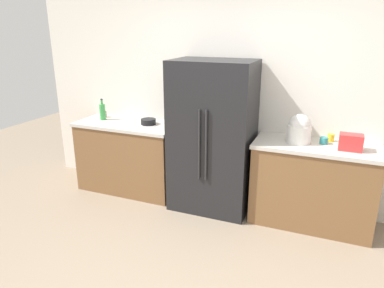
% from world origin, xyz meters
% --- Properties ---
extents(ground_plane, '(11.04, 11.04, 0.00)m').
position_xyz_m(ground_plane, '(0.00, 0.00, 0.00)').
color(ground_plane, gray).
extents(kitchen_back_panel, '(5.52, 0.10, 2.67)m').
position_xyz_m(kitchen_back_panel, '(0.00, 1.76, 1.33)').
color(kitchen_back_panel, silver).
rests_on(kitchen_back_panel, ground_plane).
extents(counter_left, '(1.34, 0.60, 0.92)m').
position_xyz_m(counter_left, '(-1.39, 1.42, 0.46)').
color(counter_left, brown).
rests_on(counter_left, ground_plane).
extents(counter_right, '(1.29, 0.60, 0.92)m').
position_xyz_m(counter_right, '(0.91, 1.42, 0.46)').
color(counter_right, brown).
rests_on(counter_right, ground_plane).
extents(refrigerator, '(0.92, 0.65, 1.75)m').
position_xyz_m(refrigerator, '(-0.23, 1.38, 0.88)').
color(refrigerator, black).
rests_on(refrigerator, ground_plane).
extents(toaster, '(0.22, 0.15, 0.16)m').
position_xyz_m(toaster, '(1.23, 1.37, 1.00)').
color(toaster, red).
rests_on(toaster, counter_right).
extents(rice_cooker, '(0.25, 0.25, 0.31)m').
position_xyz_m(rice_cooker, '(0.72, 1.43, 1.06)').
color(rice_cooker, white).
rests_on(rice_cooker, counter_right).
extents(bottle_a, '(0.08, 0.08, 0.28)m').
position_xyz_m(bottle_a, '(-1.79, 1.46, 1.03)').
color(bottle_a, green).
rests_on(bottle_a, counter_left).
extents(cup_a, '(0.08, 0.08, 0.07)m').
position_xyz_m(cup_a, '(0.98, 1.47, 0.95)').
color(cup_a, teal).
rests_on(cup_a, counter_right).
extents(cup_b, '(0.07, 0.07, 0.08)m').
position_xyz_m(cup_b, '(1.04, 1.59, 0.96)').
color(cup_b, yellow).
rests_on(cup_b, counter_right).
extents(cup_c, '(0.07, 0.07, 0.08)m').
position_xyz_m(cup_c, '(-1.86, 1.57, 0.96)').
color(cup_c, brown).
rests_on(cup_c, counter_left).
extents(bowl_a, '(0.19, 0.19, 0.07)m').
position_xyz_m(bowl_a, '(-1.11, 1.48, 0.95)').
color(bowl_a, black).
rests_on(bowl_a, counter_left).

